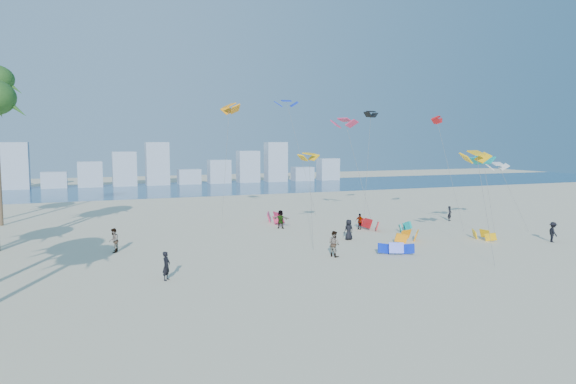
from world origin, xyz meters
name	(u,v)px	position (x,y,z in m)	size (l,w,h in m)	color
ground	(350,313)	(0.00, 0.00, 0.00)	(220.00, 220.00, 0.00)	beige
ocean	(157,189)	(0.00, 72.00, 0.01)	(220.00, 220.00, 0.00)	navy
kitesurfer_near	(166,266)	(-7.55, 9.61, 0.89)	(0.65, 0.43, 1.78)	black
kitesurfer_mid	(334,244)	(4.99, 11.76, 0.96)	(0.94, 0.73, 1.92)	gray
kitesurfers_far	(335,227)	(8.76, 19.02, 0.88)	(35.81, 16.41, 1.87)	black
grounded_kites	(368,229)	(12.18, 19.08, 0.46)	(14.87, 20.77, 1.06)	#0B28C9
flying_kites	(360,126)	(13.75, 23.60, 10.01)	(27.80, 33.58, 14.05)	#FDB50D
distant_skyline	(144,170)	(-1.19, 82.00, 3.09)	(85.00, 3.00, 8.40)	#9EADBF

